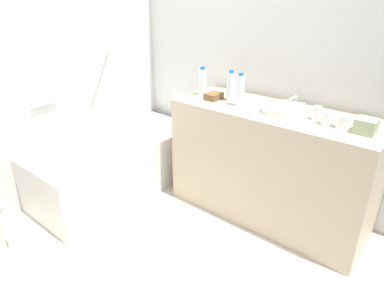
{
  "coord_description": "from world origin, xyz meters",
  "views": [
    {
      "loc": [
        -1.08,
        -1.33,
        1.65
      ],
      "look_at": [
        0.65,
        0.1,
        0.65
      ],
      "focal_mm": 31.43,
      "sensor_mm": 36.0,
      "label": 1
    }
  ],
  "objects": [
    {
      "name": "vanity_counter",
      "position": [
        1.1,
        -0.32,
        0.44
      ],
      "size": [
        0.61,
        1.51,
        0.89
      ],
      "primitive_type": "cube",
      "color": "tan",
      "rests_on": "ground_plane"
    },
    {
      "name": "wall_right_mirror",
      "position": [
        1.45,
        0.0,
        1.22
      ],
      "size": [
        0.1,
        2.88,
        2.44
      ],
      "primitive_type": "cube",
      "color": "silver",
      "rests_on": "ground_plane"
    },
    {
      "name": "ground_plane",
      "position": [
        0.0,
        0.0,
        0.0
      ],
      "size": [
        3.8,
        3.8,
        0.0
      ],
      "primitive_type": "plane",
      "color": "beige"
    },
    {
      "name": "amenity_basket",
      "position": [
        1.02,
        0.18,
        0.91
      ],
      "size": [
        0.14,
        0.1,
        0.05
      ],
      "primitive_type": "cube",
      "color": "brown",
      "rests_on": "vanity_counter"
    },
    {
      "name": "bathtub",
      "position": [
        0.57,
        0.9,
        0.26
      ],
      "size": [
        1.51,
        0.68,
        1.27
      ],
      "color": "white",
      "rests_on": "ground_plane"
    },
    {
      "name": "wall_back_tiled",
      "position": [
        0.0,
        1.29,
        1.22
      ],
      "size": [
        3.2,
        0.1,
        2.44
      ],
      "primitive_type": "cube",
      "color": "silver",
      "rests_on": "ground_plane"
    },
    {
      "name": "drinking_glass_0",
      "position": [
        1.02,
        -0.8,
        0.93
      ],
      "size": [
        0.07,
        0.07,
        0.08
      ],
      "primitive_type": "cylinder",
      "color": "white",
      "rests_on": "vanity_counter"
    },
    {
      "name": "drinking_glass_2",
      "position": [
        1.03,
        -0.71,
        0.93
      ],
      "size": [
        0.07,
        0.07,
        0.09
      ],
      "primitive_type": "cylinder",
      "color": "white",
      "rests_on": "vanity_counter"
    },
    {
      "name": "water_bottle_0",
      "position": [
        1.06,
        0.32,
        1.0
      ],
      "size": [
        0.07,
        0.07,
        0.23
      ],
      "color": "silver",
      "rests_on": "vanity_counter"
    },
    {
      "name": "tissue_box",
      "position": [
        1.03,
        -0.94,
        0.93
      ],
      "size": [
        0.12,
        0.12,
        0.09
      ],
      "primitive_type": "cube",
      "color": "#9CAF84",
      "rests_on": "vanity_counter"
    },
    {
      "name": "sink_basin",
      "position": [
        1.07,
        -0.39,
        0.91
      ],
      "size": [
        0.3,
        0.3,
        0.05
      ],
      "primitive_type": "cylinder",
      "color": "white",
      "rests_on": "vanity_counter"
    },
    {
      "name": "water_bottle_2",
      "position": [
        1.07,
        0.06,
        1.0
      ],
      "size": [
        0.07,
        0.07,
        0.24
      ],
      "color": "silver",
      "rests_on": "vanity_counter"
    },
    {
      "name": "drinking_glass_1",
      "position": [
        1.07,
        -0.62,
        0.93
      ],
      "size": [
        0.06,
        0.06,
        0.09
      ],
      "primitive_type": "cylinder",
      "color": "white",
      "rests_on": "vanity_counter"
    },
    {
      "name": "sink_faucet",
      "position": [
        1.24,
        -0.39,
        0.92
      ],
      "size": [
        0.13,
        0.15,
        0.08
      ],
      "color": "#B6B6BB",
      "rests_on": "vanity_counter"
    },
    {
      "name": "water_bottle_1",
      "position": [
        1.01,
        -0.07,
        1.0
      ],
      "size": [
        0.06,
        0.06,
        0.25
      ],
      "color": "silver",
      "rests_on": "vanity_counter"
    },
    {
      "name": "soap_dish",
      "position": [
        1.07,
        -0.18,
        0.9
      ],
      "size": [
        0.09,
        0.06,
        0.02
      ],
      "primitive_type": "cube",
      "color": "white",
      "rests_on": "vanity_counter"
    }
  ]
}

